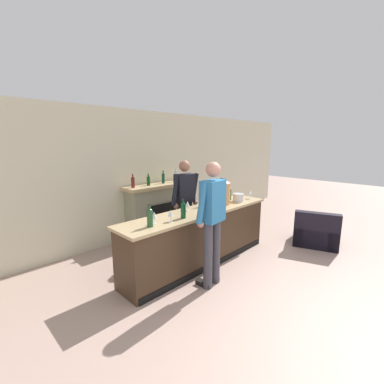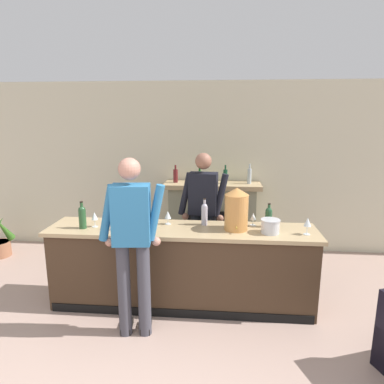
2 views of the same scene
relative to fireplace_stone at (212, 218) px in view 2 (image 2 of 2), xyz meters
name	(u,v)px [view 2 (image 2 of 2)]	position (x,y,z in m)	size (l,w,h in m)	color
wall_back_panel	(180,167)	(-0.55, 0.26, 0.78)	(12.00, 0.07, 2.75)	beige
bar_counter	(182,267)	(-0.30, -1.63, -0.12)	(3.07, 0.64, 0.95)	#412D1D
fireplace_stone	(212,218)	(0.00, 0.00, 0.00)	(1.52, 0.52, 1.48)	gray
person_customer	(132,240)	(-0.71, -2.24, 0.42)	(0.66, 0.33, 1.82)	#403F49
person_bartender	(203,213)	(-0.09, -1.02, 0.37)	(0.66, 0.33, 1.75)	#1E242E
copper_dispenser	(236,209)	(0.32, -1.62, 0.60)	(0.27, 0.31, 0.48)	#C68443
ice_bucket_steel	(270,226)	(0.68, -1.71, 0.43)	(0.21, 0.21, 0.15)	silver
wine_bottle_merlot_tall	(269,216)	(0.69, -1.49, 0.48)	(0.08, 0.08, 0.28)	#224B2E
wine_bottle_cabernet_heavy	(82,216)	(-1.42, -1.73, 0.50)	(0.08, 0.08, 0.32)	#264F2B
wine_bottle_port_short	(134,219)	(-0.82, -1.75, 0.49)	(0.08, 0.08, 0.30)	#0E4222
wine_bottle_rose_blush	(204,213)	(-0.05, -1.48, 0.50)	(0.07, 0.07, 0.32)	#ACA7BA
wine_glass_near_bucket	(168,215)	(-0.48, -1.49, 0.46)	(0.08, 0.08, 0.16)	silver
wine_glass_front_left	(95,216)	(-1.30, -1.67, 0.48)	(0.07, 0.07, 0.18)	silver
wine_glass_mid_counter	(308,223)	(1.07, -1.72, 0.49)	(0.08, 0.08, 0.19)	silver
wine_glass_by_dispenser	(253,217)	(0.52, -1.46, 0.46)	(0.07, 0.07, 0.15)	silver
wine_glass_front_right	(112,219)	(-1.07, -1.75, 0.48)	(0.08, 0.08, 0.17)	silver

